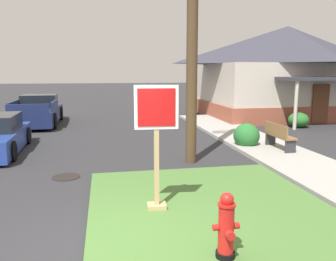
{
  "coord_description": "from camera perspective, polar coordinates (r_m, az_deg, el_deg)",
  "views": [
    {
      "loc": [
        0.13,
        -4.86,
        2.65
      ],
      "look_at": [
        1.56,
        2.65,
        1.33
      ],
      "focal_mm": 36.3,
      "sensor_mm": 36.0,
      "label": 1
    }
  ],
  "objects": [
    {
      "name": "ground_plane",
      "position": [
        5.54,
        -11.44,
        -19.04
      ],
      "size": [
        160.0,
        160.0,
        0.0
      ],
      "primitive_type": "plane",
      "color": "#2B2B2D"
    },
    {
      "name": "grass_corner_patch",
      "position": [
        6.92,
        6.85,
        -12.46
      ],
      "size": [
        4.65,
        5.06,
        0.08
      ],
      "primitive_type": "cube",
      "color": "#477033",
      "rests_on": "ground"
    },
    {
      "name": "sidewalk_strip",
      "position": [
        12.2,
        16.36,
        -2.88
      ],
      "size": [
        2.2,
        17.92,
        0.12
      ],
      "primitive_type": "cube",
      "color": "#9E9B93",
      "rests_on": "ground"
    },
    {
      "name": "fire_hydrant",
      "position": [
        4.96,
        9.74,
        -15.7
      ],
      "size": [
        0.38,
        0.34,
        0.95
      ],
      "color": "black",
      "rests_on": "grass_corner_patch"
    },
    {
      "name": "stop_sign",
      "position": [
        6.3,
        -1.94,
        -2.9
      ],
      "size": [
        0.8,
        0.31,
        2.35
      ],
      "color": "tan",
      "rests_on": "grass_corner_patch"
    },
    {
      "name": "manhole_cover",
      "position": [
        9.14,
        -16.75,
        -7.47
      ],
      "size": [
        0.7,
        0.7,
        0.02
      ],
      "primitive_type": "cylinder",
      "color": "black",
      "rests_on": "ground"
    },
    {
      "name": "pickup_truck_navy",
      "position": [
        18.6,
        -20.99,
        2.85
      ],
      "size": [
        2.19,
        5.18,
        1.48
      ],
      "color": "#19234C",
      "rests_on": "ground"
    },
    {
      "name": "street_bench",
      "position": [
        11.89,
        18.08,
        -0.73
      ],
      "size": [
        0.43,
        1.44,
        0.85
      ],
      "color": "brown",
      "rests_on": "sidewalk_strip"
    },
    {
      "name": "corner_house",
      "position": [
        21.96,
        19.16,
        9.48
      ],
      "size": [
        9.94,
        8.73,
        5.33
      ],
      "color": "brown",
      "rests_on": "ground"
    },
    {
      "name": "shrub_near_porch",
      "position": [
        17.6,
        21.05,
        1.67
      ],
      "size": [
        0.98,
        0.98,
        0.73
      ],
      "primitive_type": "ellipsoid",
      "color": "#286627",
      "rests_on": "ground"
    },
    {
      "name": "shrub_by_curb",
      "position": [
        12.31,
        13.04,
        -0.85
      ],
      "size": [
        0.92,
        0.92,
        0.87
      ],
      "primitive_type": "ellipsoid",
      "color": "#286B2E",
      "rests_on": "ground"
    }
  ]
}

